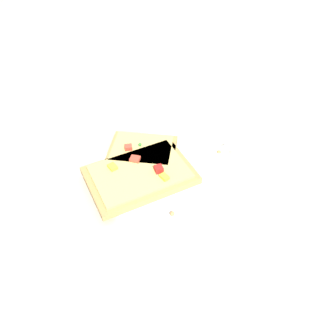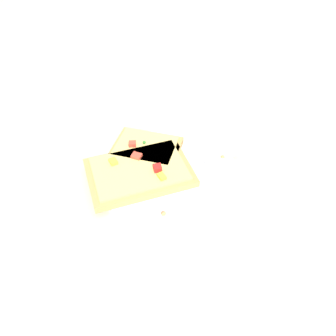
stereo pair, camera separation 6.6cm
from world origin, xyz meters
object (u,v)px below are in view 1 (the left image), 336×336
Objects in this scene: fork at (164,159)px; pizza_slice_corner at (141,151)px; pizza_slice_main at (140,174)px; plate at (168,174)px; knife at (200,162)px.

pizza_slice_corner is (0.02, -0.05, 0.01)m from fork.
pizza_slice_main is 1.34× the size of pizza_slice_corner.
pizza_slice_corner is (0.00, -0.08, 0.02)m from plate.
knife is at bearing 132.16° from fork.
pizza_slice_main is 0.07m from pizza_slice_corner.
pizza_slice_main reaches higher than fork.
fork is at bearing -9.90° from pizza_slice_corner.
pizza_slice_main is (0.05, -0.03, 0.02)m from plate.
knife reaches higher than fork.
knife is 0.13m from pizza_slice_corner.
fork is 0.99× the size of knife.
pizza_slice_corner is at bearing -87.97° from plate.
pizza_slice_main reaches higher than pizza_slice_corner.
plate is 1.21× the size of pizza_slice_main.
fork is at bearing -45.99° from knife.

